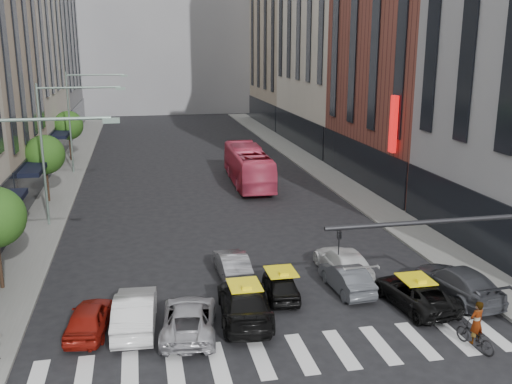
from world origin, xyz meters
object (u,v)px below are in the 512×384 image
streetlamp_near (1,202)px  taxi_center (281,285)px  streetlamp_mid (57,136)px  car_white_front (135,311)px  bus (248,166)px  car_red (89,318)px  taxi_left (245,302)px  streetlamp_far (80,109)px  motorcycle (475,337)px

streetlamp_near → taxi_center: bearing=13.0°
streetlamp_mid → taxi_center: bearing=-50.4°
car_white_front → bus: (9.42, 23.90, 0.80)m
car_red → bus: (11.25, 23.91, 0.92)m
taxi_left → car_white_front: bearing=3.9°
streetlamp_mid → bus: 17.00m
streetlamp_mid → taxi_left: bearing=-59.3°
taxi_center → streetlamp_far: bearing=-63.9°
streetlamp_mid → taxi_left: size_ratio=1.70×
streetlamp_mid → motorcycle: size_ratio=4.75×
streetlamp_mid → car_white_front: streetlamp_mid is taller
streetlamp_near → taxi_center: (11.11, 2.56, -5.28)m
streetlamp_near → taxi_center: 12.57m
car_red → car_white_front: 1.84m
car_red → streetlamp_far: bearing=-77.5°
taxi_center → car_white_front: bearing=19.7°
bus → motorcycle: (3.39, -28.28, -1.07)m
motorcycle → car_red: bearing=-31.0°
streetlamp_near → motorcycle: bearing=-11.5°
streetlamp_near → motorcycle: streetlamp_near is taller
car_white_front → taxi_center: 6.85m
streetlamp_mid → motorcycle: bearing=-48.4°
taxi_left → streetlamp_near: bearing=10.0°
streetlamp_far → taxi_left: bearing=-73.8°
car_white_front → bus: bearing=-107.8°
motorcycle → taxi_center: bearing=-58.9°
bus → motorcycle: 28.50m
streetlamp_far → bus: 16.25m
car_red → bus: 26.44m
car_white_front → taxi_left: car_white_front is taller
taxi_center → motorcycle: 8.65m
streetlamp_far → taxi_center: streetlamp_far is taller
motorcycle → streetlamp_near: bearing=-25.9°
streetlamp_mid → taxi_left: streetlamp_mid is taller
streetlamp_far → bus: streetlamp_far is taller
car_red → taxi_center: 8.63m
car_white_front → taxi_center: (6.63, 1.69, -0.15)m
streetlamp_far → car_red: 31.68m
taxi_center → bus: bus is taller
streetlamp_near → streetlamp_far: (0.00, 32.00, 0.00)m
car_white_front → taxi_left: 4.58m
streetlamp_mid → streetlamp_near: bearing=-90.0°
streetlamp_mid → taxi_left: 18.44m
bus → motorcycle: size_ratio=5.95×
streetlamp_near → streetlamp_mid: bearing=90.0°
streetlamp_near → taxi_left: bearing=4.9°
taxi_left → motorcycle: 9.28m
streetlamp_mid → taxi_center: 18.22m
taxi_left → taxi_center: taxi_left is taller
streetlamp_far → streetlamp_near: bearing=-90.0°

